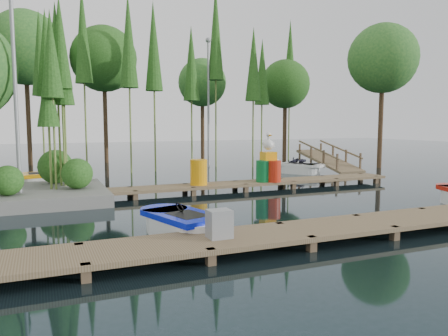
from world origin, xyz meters
name	(u,v)px	position (x,y,z in m)	size (l,w,h in m)	color
ground_plane	(215,206)	(0.00, 0.00, 0.00)	(90.00, 90.00, 0.00)	#1A2B31
near_dock	(295,232)	(0.00, -4.50, 0.23)	(18.00, 1.50, 0.50)	brown
far_dock	(215,186)	(1.00, 2.50, 0.23)	(15.00, 1.20, 0.50)	brown
tree_screen	(98,50)	(-2.04, 10.60, 6.12)	(34.42, 18.53, 10.31)	#432E1C
lamp_island	(14,65)	(-5.50, 2.50, 4.26)	(0.30, 0.30, 7.25)	gray
lamp_rear	(208,92)	(4.00, 11.00, 4.26)	(0.30, 0.30, 7.25)	gray
ramp	(329,160)	(9.00, 6.50, 0.59)	(1.50, 3.94, 1.49)	brown
boat_blue	(182,225)	(-2.01, -2.96, 0.24)	(1.76, 2.68, 0.83)	white
boat_yellow_far	(49,180)	(-4.60, 6.31, 0.29)	(2.82, 1.52, 1.35)	white
boat_white_far	(300,168)	(7.08, 6.26, 0.25)	(2.21, 2.58, 1.13)	white
utility_cabinet	(219,224)	(-1.72, -4.50, 0.58)	(0.45, 0.38, 0.55)	gray
yellow_barrel	(199,172)	(0.36, 2.50, 0.76)	(0.61, 0.61, 0.92)	orange
drum_cluster	(269,167)	(3.17, 2.35, 0.85)	(1.08, 0.99, 1.87)	#0B662C
seagull_post	(272,167)	(3.37, 2.50, 0.81)	(0.48, 0.26, 0.76)	gray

